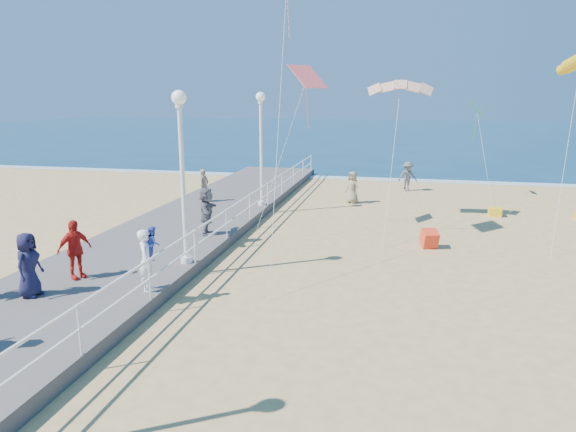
% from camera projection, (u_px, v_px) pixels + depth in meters
% --- Properties ---
extents(ground, '(160.00, 160.00, 0.00)m').
position_uv_depth(ground, '(356.00, 288.00, 15.21)').
color(ground, tan).
rests_on(ground, ground).
extents(ocean, '(160.00, 90.00, 0.05)m').
position_uv_depth(ocean, '(395.00, 133.00, 76.98)').
color(ocean, '#0C304D').
rests_on(ocean, ground).
extents(surf_line, '(160.00, 1.20, 0.04)m').
position_uv_depth(surf_line, '(383.00, 179.00, 34.69)').
color(surf_line, white).
rests_on(surf_line, ground).
extents(boardwalk, '(5.00, 44.00, 0.40)m').
position_uv_depth(boardwalk, '(126.00, 264.00, 16.75)').
color(boardwalk, '#635D59').
rests_on(boardwalk, ground).
extents(railing, '(0.05, 42.00, 0.55)m').
position_uv_depth(railing, '(194.00, 237.00, 15.99)').
color(railing, white).
rests_on(railing, boardwalk).
extents(lamp_post_mid, '(0.44, 0.44, 5.32)m').
position_uv_depth(lamp_post_mid, '(182.00, 160.00, 15.50)').
color(lamp_post_mid, white).
rests_on(lamp_post_mid, boardwalk).
extents(lamp_post_far, '(0.44, 0.44, 5.32)m').
position_uv_depth(lamp_post_far, '(261.00, 137.00, 24.06)').
color(lamp_post_far, white).
rests_on(lamp_post_far, boardwalk).
extents(woman_holding_toddler, '(0.60, 0.72, 1.71)m').
position_uv_depth(woman_holding_toddler, '(146.00, 260.00, 13.73)').
color(woman_holding_toddler, white).
rests_on(woman_holding_toddler, boardwalk).
extents(toddler_held, '(0.48, 0.53, 0.91)m').
position_uv_depth(toddler_held, '(153.00, 243.00, 13.74)').
color(toddler_held, blue).
rests_on(toddler_held, boardwalk).
extents(spectator_3, '(0.84, 1.09, 1.73)m').
position_uv_depth(spectator_3, '(75.00, 249.00, 14.66)').
color(spectator_3, red).
rests_on(spectator_3, boardwalk).
extents(spectator_4, '(0.60, 0.87, 1.73)m').
position_uv_depth(spectator_4, '(28.00, 265.00, 13.35)').
color(spectator_4, '#191937').
rests_on(spectator_4, boardwalk).
extents(spectator_5, '(0.89, 1.75, 1.81)m').
position_uv_depth(spectator_5, '(207.00, 211.00, 19.34)').
color(spectator_5, slate).
rests_on(spectator_5, boardwalk).
extents(spectator_6, '(0.53, 0.67, 1.62)m').
position_uv_depth(spectator_6, '(204.00, 186.00, 25.39)').
color(spectator_6, '#7D6F57').
rests_on(spectator_6, boardwalk).
extents(beach_walker_a, '(1.28, 0.96, 1.76)m').
position_uv_depth(beach_walker_a, '(408.00, 176.00, 30.40)').
color(beach_walker_a, '#525357').
rests_on(beach_walker_a, ground).
extents(beach_walker_c, '(0.98, 0.94, 1.69)m').
position_uv_depth(beach_walker_c, '(353.00, 187.00, 26.97)').
color(beach_walker_c, gray).
rests_on(beach_walker_c, ground).
extents(box_kite, '(0.73, 0.84, 0.74)m').
position_uv_depth(box_kite, '(429.00, 240.00, 19.11)').
color(box_kite, red).
rests_on(box_kite, ground).
extents(beach_chair_left, '(0.55, 0.55, 0.40)m').
position_uv_depth(beach_chair_left, '(495.00, 212.00, 24.20)').
color(beach_chair_left, yellow).
rests_on(beach_chair_left, ground).
extents(kite_parafoil, '(2.82, 0.94, 0.65)m').
position_uv_depth(kite_parafoil, '(400.00, 85.00, 22.03)').
color(kite_parafoil, '#CD4F18').
extents(kite_windsock, '(0.95, 2.35, 1.01)m').
position_uv_depth(kite_windsock, '(576.00, 62.00, 20.22)').
color(kite_windsock, gold).
extents(kite_diamond_pink, '(1.57, 1.68, 0.92)m').
position_uv_depth(kite_diamond_pink, '(308.00, 76.00, 20.53)').
color(kite_diamond_pink, '#F85C5B').
extents(kite_diamond_green, '(0.85, 1.12, 0.75)m').
position_uv_depth(kite_diamond_green, '(477.00, 109.00, 27.58)').
color(kite_diamond_green, green).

